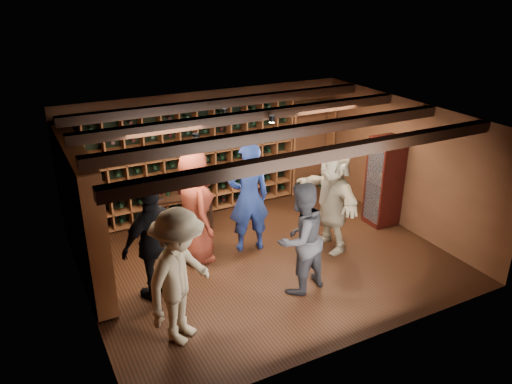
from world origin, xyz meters
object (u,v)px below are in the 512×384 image
guest_red_floral (195,208)px  guest_woman_black (154,242)px  guest_khaki (180,277)px  guest_beige (332,199)px  display_cabinet (384,183)px  man_blue_shirt (249,198)px  tasting_table (183,199)px  man_grey_suit (301,239)px

guest_red_floral → guest_woman_black: bearing=132.4°
guest_khaki → guest_beige: bearing=-17.8°
guest_woman_black → guest_khaki: bearing=70.9°
display_cabinet → guest_woman_black: 4.73m
guest_woman_black → man_blue_shirt: bearing=179.9°
guest_khaki → tasting_table: size_ratio=1.68×
guest_khaki → display_cabinet: bearing=-20.0°
man_grey_suit → guest_beige: size_ratio=0.94×
display_cabinet → man_blue_shirt: size_ratio=0.87×
guest_beige → tasting_table: size_ratio=1.66×
man_grey_suit → tasting_table: man_grey_suit is taller
guest_beige → tasting_table: bearing=-126.6°
display_cabinet → guest_red_floral: size_ratio=0.90×
guest_woman_black → tasting_table: guest_woman_black is taller
man_grey_suit → guest_khaki: (-2.02, -0.27, 0.06)m
display_cabinet → tasting_table: bearing=159.2°
man_blue_shirt → tasting_table: bearing=-42.5°
display_cabinet → man_blue_shirt: 2.83m
display_cabinet → man_blue_shirt: man_blue_shirt is taller
guest_woman_black → guest_khaki: guest_khaki is taller
man_blue_shirt → guest_red_floral: size_ratio=1.03×
tasting_table → guest_beige: bearing=-27.3°
display_cabinet → man_grey_suit: man_grey_suit is taller
man_blue_shirt → guest_woman_black: size_ratio=1.08×
guest_khaki → man_grey_suit: bearing=-30.2°
man_grey_suit → tasting_table: bearing=-83.0°
guest_woman_black → guest_beige: guest_beige is taller
guest_red_floral → guest_khaki: 2.11m
display_cabinet → guest_beige: (-1.47, -0.33, 0.10)m
man_blue_shirt → guest_khaki: 2.61m
man_grey_suit → guest_khaki: bearing=-5.4°
display_cabinet → man_grey_suit: bearing=-155.3°
man_grey_suit → tasting_table: size_ratio=1.57×
guest_woman_black → tasting_table: bearing=-140.2°
display_cabinet → guest_beige: size_ratio=0.92×
guest_red_floral → guest_khaki: bearing=157.1°
display_cabinet → guest_woman_black: (-4.71, -0.38, 0.07)m
guest_red_floral → guest_beige: guest_red_floral is taller
display_cabinet → tasting_table: display_cabinet is taller
display_cabinet → man_grey_suit: 2.97m
tasting_table → guest_khaki: bearing=-99.1°
guest_red_floral → man_grey_suit: bearing=-142.9°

